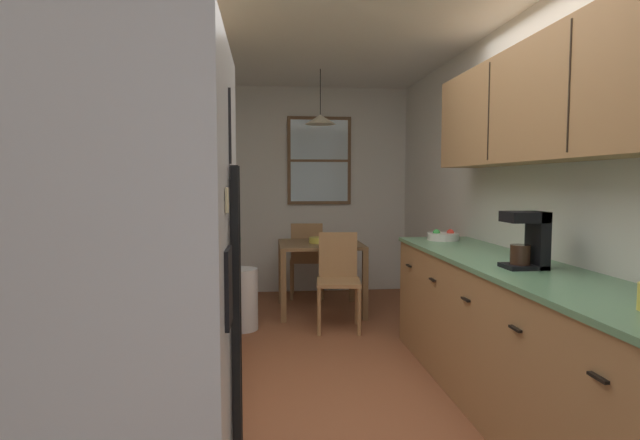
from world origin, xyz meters
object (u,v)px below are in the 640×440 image
object	(u,v)px
fruit_bowl	(443,236)
table_serving_bowl	(319,240)
microwave_over_range	(116,114)
storage_canister	(166,256)
refrigerator	(114,337)
coffee_maker	(529,239)
trash_bin	(242,299)
dining_chair_far	(307,256)
stove_range	(150,385)
dining_table	(320,254)
dining_chair_near	(338,276)

from	to	relation	value
fruit_bowl	table_serving_bowl	world-z (taller)	fruit_bowl
microwave_over_range	storage_canister	world-z (taller)	microwave_over_range
refrigerator	microwave_over_range	bearing A→B (deg)	103.47
refrigerator	table_serving_bowl	size ratio (longest dim) A/B	8.78
coffee_maker	trash_bin	bearing A→B (deg)	129.52
coffee_maker	fruit_bowl	distance (m)	1.39
dining_chair_far	stove_range	bearing A→B (deg)	-105.26
microwave_over_range	table_serving_bowl	world-z (taller)	microwave_over_range
dining_table	coffee_maker	bearing A→B (deg)	-71.44
dining_table	table_serving_bowl	world-z (taller)	table_serving_bowl
refrigerator	dining_chair_far	xyz separation A→B (m)	(0.95, 4.40, -0.41)
coffee_maker	stove_range	bearing A→B (deg)	-168.90
trash_bin	dining_table	bearing A→B (deg)	36.96
table_serving_bowl	dining_chair_far	bearing A→B (deg)	96.43
stove_range	dining_chair_far	xyz separation A→B (m)	(1.01, 3.69, 0.03)
stove_range	dining_table	distance (m)	3.25
fruit_bowl	dining_table	bearing A→B (deg)	124.83
refrigerator	table_serving_bowl	distance (m)	3.89
storage_canister	table_serving_bowl	distance (m)	2.80
microwave_over_range	fruit_bowl	distance (m)	2.85
fruit_bowl	table_serving_bowl	xyz separation A→B (m)	(-0.91, 1.27, -0.17)
microwave_over_range	trash_bin	distance (m)	2.84
dining_chair_far	coffee_maker	xyz separation A→B (m)	(0.98, -3.30, 0.57)
microwave_over_range	dining_chair_near	xyz separation A→B (m)	(1.31, 2.41, -1.18)
coffee_maker	table_serving_bowl	bearing A→B (deg)	108.98
dining_table	coffee_maker	size ratio (longest dim) A/B	2.72
refrigerator	dining_table	distance (m)	3.91
dining_chair_far	storage_canister	world-z (taller)	storage_canister
dining_table	table_serving_bowl	bearing A→B (deg)	-147.37
dining_chair_far	dining_table	bearing A→B (deg)	-81.89
fruit_bowl	table_serving_bowl	bearing A→B (deg)	125.60
refrigerator	microwave_over_range	xyz separation A→B (m)	(-0.17, 0.71, 0.77)
dining_chair_far	storage_canister	distance (m)	3.41
dining_table	storage_canister	size ratio (longest dim) A/B	5.03
refrigerator	dining_chair_near	distance (m)	3.35
refrigerator	coffee_maker	world-z (taller)	refrigerator
coffee_maker	fruit_bowl	size ratio (longest dim) A/B	1.24
trash_bin	fruit_bowl	xyz separation A→B (m)	(1.69, -0.67, 0.65)
refrigerator	storage_canister	distance (m)	1.18
dining_chair_near	table_serving_bowl	world-z (taller)	dining_chair_near
microwave_over_range	trash_bin	xyz separation A→B (m)	(0.41, 2.45, -1.39)
refrigerator	stove_range	size ratio (longest dim) A/B	1.65
dining_table	storage_canister	bearing A→B (deg)	-113.16
dining_chair_far	storage_canister	bearing A→B (deg)	-107.47
dining_table	table_serving_bowl	xyz separation A→B (m)	(-0.02, -0.01, 0.15)
trash_bin	microwave_over_range	bearing A→B (deg)	-99.46
dining_chair_near	coffee_maker	world-z (taller)	coffee_maker
table_serving_bowl	dining_table	bearing A→B (deg)	32.63
microwave_over_range	stove_range	bearing A→B (deg)	-0.03
microwave_over_range	table_serving_bowl	bearing A→B (deg)	68.57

